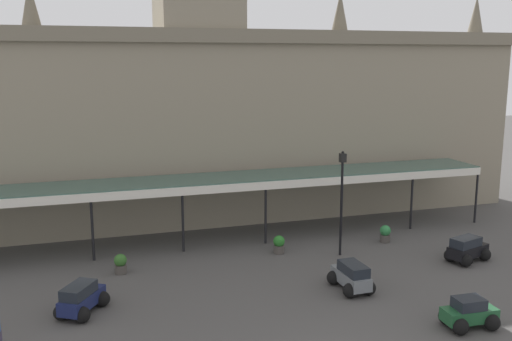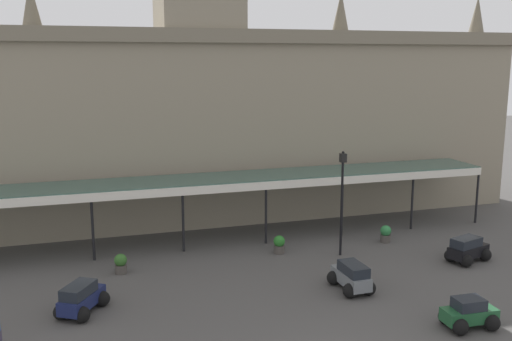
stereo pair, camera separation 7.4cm
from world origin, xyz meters
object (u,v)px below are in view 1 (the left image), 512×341
object	(u,v)px
planter_forecourt_centre	(279,244)
car_grey_estate	(351,278)
victorian_lamppost	(342,192)
planter_by_canopy	(385,234)
car_black_estate	(467,250)
car_green_sedan	(469,315)
car_navy_estate	(82,300)
planter_near_kerb	(121,264)

from	to	relation	value
planter_forecourt_centre	car_grey_estate	bearing A→B (deg)	-75.76
victorian_lamppost	planter_by_canopy	world-z (taller)	victorian_lamppost
car_black_estate	victorian_lamppost	size ratio (longest dim) A/B	0.44
car_green_sedan	car_black_estate	bearing A→B (deg)	53.21
car_green_sedan	car_navy_estate	bearing A→B (deg)	158.03
victorian_lamppost	planter_forecourt_centre	xyz separation A→B (m)	(-2.95, 1.19, -2.88)
planter_near_kerb	planter_forecourt_centre	bearing A→B (deg)	3.36
planter_forecourt_centre	car_navy_estate	bearing A→B (deg)	-155.87
planter_by_canopy	victorian_lamppost	bearing A→B (deg)	-160.33
car_black_estate	car_green_sedan	bearing A→B (deg)	-126.79
car_green_sedan	car_black_estate	xyz separation A→B (m)	(4.60, 6.15, 0.06)
car_navy_estate	car_black_estate	size ratio (longest dim) A/B	1.01
car_green_sedan	planter_near_kerb	bearing A→B (deg)	141.66
car_green_sedan	planter_forecourt_centre	distance (m)	10.90
car_green_sedan	planter_by_canopy	size ratio (longest dim) A/B	2.17
car_green_sedan	victorian_lamppost	size ratio (longest dim) A/B	0.38
car_green_sedan	victorian_lamppost	bearing A→B (deg)	96.94
car_grey_estate	car_green_sedan	world-z (taller)	car_grey_estate
car_black_estate	car_grey_estate	bearing A→B (deg)	-167.73
planter_by_canopy	planter_near_kerb	world-z (taller)	same
victorian_lamppost	planter_near_kerb	world-z (taller)	victorian_lamppost
car_navy_estate	planter_forecourt_centre	size ratio (longest dim) A/B	2.53
car_navy_estate	planter_by_canopy	world-z (taller)	car_navy_estate
car_black_estate	planter_by_canopy	size ratio (longest dim) A/B	2.52
car_grey_estate	victorian_lamppost	distance (m)	5.41
car_green_sedan	planter_forecourt_centre	world-z (taller)	car_green_sedan
car_navy_estate	victorian_lamppost	size ratio (longest dim) A/B	0.44
car_navy_estate	planter_forecourt_centre	world-z (taller)	car_navy_estate
car_navy_estate	victorian_lamppost	xyz separation A→B (m)	(12.93, 3.28, 2.80)
car_black_estate	planter_by_canopy	world-z (taller)	car_black_estate
planter_near_kerb	car_navy_estate	bearing A→B (deg)	-114.53
car_navy_estate	planter_by_canopy	bearing A→B (deg)	15.37
car_black_estate	planter_near_kerb	world-z (taller)	car_black_estate
car_grey_estate	planter_forecourt_centre	bearing A→B (deg)	104.24
planter_near_kerb	car_black_estate	bearing A→B (deg)	-11.75
car_grey_estate	planter_by_canopy	bearing A→B (deg)	48.73
car_navy_estate	car_green_sedan	distance (m)	15.11
car_black_estate	planter_by_canopy	distance (m)	4.62
victorian_lamppost	car_green_sedan	bearing A→B (deg)	-83.06
car_grey_estate	planter_forecourt_centre	distance (m)	5.72
car_green_sedan	planter_by_canopy	bearing A→B (deg)	77.56
car_grey_estate	car_green_sedan	size ratio (longest dim) A/B	1.09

